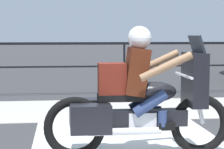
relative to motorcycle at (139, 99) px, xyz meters
The scene contains 3 objects.
sidewalk_band 3.47m from the motorcycle, 80.17° to the left, with size 44.00×2.40×0.01m, color #B7B2A8.
fence_railing 5.28m from the motorcycle, 83.69° to the left, with size 36.00×0.05×1.30m.
motorcycle is the anchor object (origin of this frame).
Camera 1 is at (-1.52, -5.20, 1.54)m, focal length 70.00 mm.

